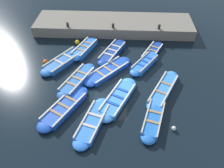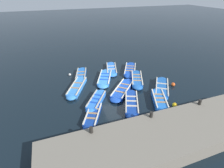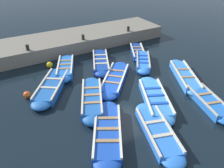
{
  "view_description": "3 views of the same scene",
  "coord_description": "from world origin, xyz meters",
  "views": [
    {
      "loc": [
        -10.32,
        -0.67,
        9.46
      ],
      "look_at": [
        -0.52,
        -0.2,
        0.18
      ],
      "focal_mm": 35.0,
      "sensor_mm": 36.0,
      "label": 1
    },
    {
      "loc": [
        11.97,
        -4.91,
        7.56
      ],
      "look_at": [
        0.02,
        -0.52,
        0.41
      ],
      "focal_mm": 28.0,
      "sensor_mm": 36.0,
      "label": 2
    },
    {
      "loc": [
        -7.89,
        5.22,
        6.11
      ],
      "look_at": [
        0.14,
        0.67,
        0.33
      ],
      "focal_mm": 35.0,
      "sensor_mm": 36.0,
      "label": 3
    }
  ],
  "objects": [
    {
      "name": "ground_plane",
      "position": [
        0.0,
        0.0,
        0.0
      ],
      "size": [
        120.0,
        120.0,
        0.0
      ],
      "primitive_type": "plane",
      "color": "black"
    },
    {
      "name": "boat_outer_left",
      "position": [
        3.08,
        -2.98,
        0.15
      ],
      "size": [
        3.08,
        2.06,
        0.35
      ],
      "color": "navy",
      "rests_on": "ground"
    },
    {
      "name": "boat_near_quay",
      "position": [
        1.62,
        -2.34,
        0.19
      ],
      "size": [
        2.95,
        2.34,
        0.43
      ],
      "color": "blue",
      "rests_on": "ground"
    },
    {
      "name": "boat_far_corner",
      "position": [
        -2.53,
        2.38,
        0.16
      ],
      "size": [
        3.79,
        2.65,
        0.38
      ],
      "color": "#1947B7",
      "rests_on": "ground"
    },
    {
      "name": "boat_drifting",
      "position": [
        -3.08,
        -2.52,
        0.17
      ],
      "size": [
        3.34,
        1.66,
        0.39
      ],
      "color": "blue",
      "rests_on": "ground"
    },
    {
      "name": "boat_broadside",
      "position": [
        3.2,
        2.04,
        0.2
      ],
      "size": [
        3.28,
        1.97,
        0.46
      ],
      "color": "blue",
      "rests_on": "ground"
    },
    {
      "name": "boat_tucked",
      "position": [
        -3.44,
        0.69,
        0.15
      ],
      "size": [
        3.64,
        1.87,
        0.35
      ],
      "color": "blue",
      "rests_on": "ground"
    },
    {
      "name": "boat_end_of_row",
      "position": [
        -0.88,
        -3.3,
        0.17
      ],
      "size": [
        3.78,
        2.47,
        0.4
      ],
      "color": "#3884E0",
      "rests_on": "ground"
    },
    {
      "name": "boat_inner_gap",
      "position": [
        0.76,
        0.14,
        0.15
      ],
      "size": [
        3.54,
        3.35,
        0.36
      ],
      "color": "#1947B7",
      "rests_on": "ground"
    },
    {
      "name": "boat_alongside",
      "position": [
        -0.34,
        2.01,
        0.2
      ],
      "size": [
        3.65,
        2.25,
        0.47
      ],
      "color": "#1E59AD",
      "rests_on": "ground"
    },
    {
      "name": "boat_stern_in",
      "position": [
        -1.7,
        -0.6,
        0.16
      ],
      "size": [
        3.86,
        2.46,
        0.37
      ],
      "color": "#3884E0",
      "rests_on": "ground"
    },
    {
      "name": "boat_mid_row",
      "position": [
        2.83,
        -0.06,
        0.2
      ],
      "size": [
        3.62,
        2.21,
        0.46
      ],
      "color": "navy",
      "rests_on": "ground"
    },
    {
      "name": "boat_bow_out",
      "position": [
        1.67,
        3.29,
        0.17
      ],
      "size": [
        3.75,
        2.97,
        0.41
      ],
      "color": "#1E59AD",
      "rests_on": "ground"
    },
    {
      "name": "quay_wall",
      "position": [
        6.52,
        0.0,
        0.42
      ],
      "size": [
        3.23,
        13.01,
        0.85
      ],
      "color": "slate",
      "rests_on": "ground"
    },
    {
      "name": "bollard_north",
      "position": [
        5.25,
        -3.6,
        1.02
      ],
      "size": [
        0.2,
        0.2,
        0.35
      ],
      "primitive_type": "cylinder",
      "color": "black",
      "rests_on": "quay_wall"
    },
    {
      "name": "bollard_mid_north",
      "position": [
        5.25,
        0.0,
        1.02
      ],
      "size": [
        0.2,
        0.2,
        0.35
      ],
      "primitive_type": "cylinder",
      "color": "black",
      "rests_on": "quay_wall"
    },
    {
      "name": "bollard_mid_south",
      "position": [
        5.25,
        3.6,
        1.02
      ],
      "size": [
        0.2,
        0.2,
        0.35
      ],
      "primitive_type": "cylinder",
      "color": "black",
      "rests_on": "quay_wall"
    },
    {
      "name": "buoy_orange_near",
      "position": [
        -3.62,
        -3.53,
        0.12
      ],
      "size": [
        0.24,
        0.24,
        0.24
      ],
      "primitive_type": "sphere",
      "color": "silver",
      "rests_on": "ground"
    },
    {
      "name": "buoy_yellow_far",
      "position": [
        4.06,
        2.74,
        0.18
      ],
      "size": [
        0.36,
        0.36,
        0.36
      ],
      "primitive_type": "sphere",
      "color": "#EAB214",
      "rests_on": "ground"
    },
    {
      "name": "buoy_white_drifting",
      "position": [
        1.51,
        4.54,
        0.17
      ],
      "size": [
        0.34,
        0.34,
        0.34
      ],
      "primitive_type": "sphere",
      "color": "#E05119",
      "rests_on": "ground"
    }
  ]
}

